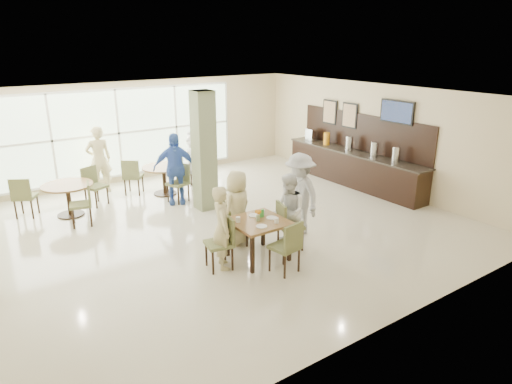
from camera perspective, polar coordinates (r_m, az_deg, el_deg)
ground at (r=9.97m, az=-4.91°, el=-4.41°), size 10.00×10.00×0.00m
room_shell at (r=9.44m, az=-5.20°, el=5.15°), size 10.00×10.00×10.00m
window_bank at (r=13.32m, az=-16.78°, el=7.04°), size 7.00×0.04×7.00m
column at (r=10.72m, az=-6.51°, el=5.06°), size 0.45×0.45×2.80m
main_table at (r=8.33m, az=0.27°, el=-4.17°), size 0.98×0.98×0.75m
round_table_left at (r=11.26m, az=-22.47°, el=0.07°), size 1.13×1.13×0.75m
round_table_right at (r=12.13m, az=-11.44°, el=2.37°), size 1.11×1.11×0.75m
chairs_main_table at (r=8.43m, az=0.16°, el=-5.26°), size 2.09×1.96×0.95m
chairs_table_left at (r=11.31m, az=-22.49°, el=-0.41°), size 2.15×1.84×0.95m
chairs_table_right at (r=12.18m, az=-11.39°, el=1.96°), size 1.93×1.84×0.95m
tabletop_clutter at (r=8.30m, az=0.50°, el=-3.14°), size 0.75×0.71×0.21m
buffet_counter at (r=12.98m, az=12.07°, el=3.29°), size 0.64×4.70×1.95m
wall_tv at (r=12.14m, az=17.20°, el=9.55°), size 0.06×1.00×0.58m
framed_art_a at (r=13.22m, az=11.63°, el=9.35°), size 0.05×0.55×0.70m
framed_art_b at (r=13.78m, az=9.21°, el=9.85°), size 0.05×0.55×0.70m
teen_left at (r=8.01m, az=-4.24°, el=-4.44°), size 0.52×0.64×1.51m
teen_far at (r=8.94m, az=-2.35°, el=-1.95°), size 0.82×0.63×1.50m
teen_right at (r=8.80m, az=4.09°, el=-2.41°), size 0.76×0.86×1.47m
teen_standing at (r=9.42m, az=5.47°, el=-0.25°), size 0.71×1.15×1.71m
adult_a at (r=11.30m, az=-10.13°, el=2.88°), size 1.18×0.95×1.77m
adult_b at (r=12.48m, az=-7.63°, el=4.09°), size 1.14×1.61×1.60m
adult_standing at (r=12.64m, az=-19.05°, el=3.85°), size 0.67×0.46×1.78m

